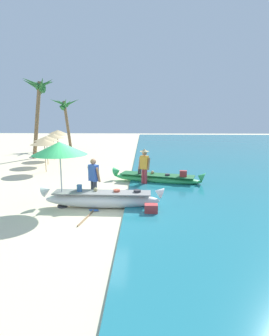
# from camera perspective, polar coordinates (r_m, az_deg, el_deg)

# --- Properties ---
(ground_plane) EXTENTS (80.00, 80.00, 0.00)m
(ground_plane) POSITION_cam_1_polar(r_m,az_deg,el_deg) (10.06, -8.63, -8.08)
(ground_plane) COLOR beige
(boat_white_foreground) EXTENTS (4.41, 0.75, 0.84)m
(boat_white_foreground) POSITION_cam_1_polar(r_m,az_deg,el_deg) (9.91, -6.72, -6.41)
(boat_white_foreground) COLOR white
(boat_white_foreground) RESTS_ON ground
(boat_green_midground) EXTENTS (4.52, 1.97, 0.75)m
(boat_green_midground) POSITION_cam_1_polar(r_m,az_deg,el_deg) (13.39, 4.72, -2.10)
(boat_green_midground) COLOR #38B760
(boat_green_midground) RESTS_ON ground
(person_vendor_hatted) EXTENTS (0.58, 0.45, 1.74)m
(person_vendor_hatted) POSITION_cam_1_polar(r_m,az_deg,el_deg) (12.75, 2.06, 0.73)
(person_vendor_hatted) COLOR #B2383D
(person_vendor_hatted) RESTS_ON ground
(person_tourist_customer) EXTENTS (0.56, 0.49, 1.67)m
(person_tourist_customer) POSITION_cam_1_polar(r_m,az_deg,el_deg) (10.43, -8.46, -2.01)
(person_tourist_customer) COLOR #333842
(person_tourist_customer) RESTS_ON ground
(patio_umbrella_large) EXTENTS (1.91, 1.91, 2.35)m
(patio_umbrella_large) POSITION_cam_1_polar(r_m,az_deg,el_deg) (9.89, -15.27, 3.90)
(patio_umbrella_large) COLOR #B7B7BC
(patio_umbrella_large) RESTS_ON ground
(parasol_row_0) EXTENTS (1.60, 1.60, 1.91)m
(parasol_row_0) POSITION_cam_1_polar(r_m,az_deg,el_deg) (16.58, -18.20, 5.17)
(parasol_row_0) COLOR #8E6B47
(parasol_row_0) RESTS_ON ground
(parasol_row_1) EXTENTS (1.60, 1.60, 1.91)m
(parasol_row_1) POSITION_cam_1_polar(r_m,az_deg,el_deg) (19.00, -17.79, 5.87)
(parasol_row_1) COLOR #8E6B47
(parasol_row_1) RESTS_ON ground
(parasol_row_2) EXTENTS (1.60, 1.60, 1.91)m
(parasol_row_2) POSITION_cam_1_polar(r_m,az_deg,el_deg) (21.20, -16.47, 6.41)
(parasol_row_2) COLOR #8E6B47
(parasol_row_2) RESTS_ON ground
(parasol_row_3) EXTENTS (1.60, 1.60, 1.91)m
(parasol_row_3) POSITION_cam_1_polar(r_m,az_deg,el_deg) (23.96, -15.79, 6.92)
(parasol_row_3) COLOR #8E6B47
(parasol_row_3) RESTS_ON ground
(parasol_row_4) EXTENTS (1.60, 1.60, 1.91)m
(parasol_row_4) POSITION_cam_1_polar(r_m,az_deg,el_deg) (26.21, -15.67, 7.24)
(parasol_row_4) COLOR #8E6B47
(parasol_row_4) RESTS_ON ground
(palm_tree_tall_inland) EXTENTS (2.72, 2.75, 4.91)m
(palm_tree_tall_inland) POSITION_cam_1_polar(r_m,az_deg,el_deg) (27.96, -14.16, 11.88)
(palm_tree_tall_inland) COLOR brown
(palm_tree_tall_inland) RESTS_ON ground
(palm_tree_leaning_seaward) EXTENTS (2.56, 2.51, 5.99)m
(palm_tree_leaning_seaward) POSITION_cam_1_polar(r_m,az_deg,el_deg) (21.97, -19.30, 14.35)
(palm_tree_leaning_seaward) COLOR brown
(palm_tree_leaning_seaward) RESTS_ON ground
(cooler_box) EXTENTS (0.43, 0.31, 0.38)m
(cooler_box) POSITION_cam_1_polar(r_m,az_deg,el_deg) (9.17, 3.46, -8.64)
(cooler_box) COLOR #C63838
(cooler_box) RESTS_ON ground
(paddle) EXTENTS (0.46, 1.53, 0.05)m
(paddle) POSITION_cam_1_polar(r_m,az_deg,el_deg) (9.31, -9.36, -9.50)
(paddle) COLOR #8E6B47
(paddle) RESTS_ON ground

